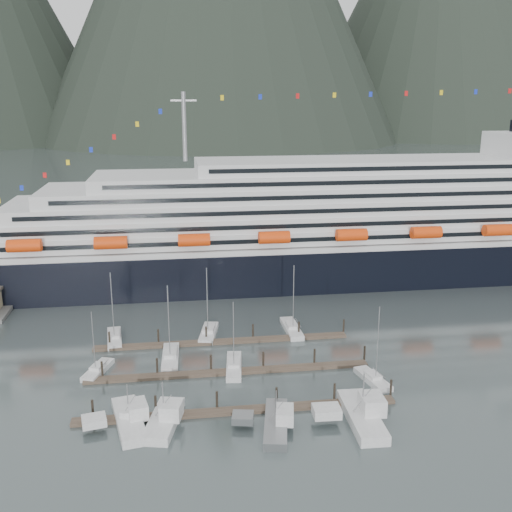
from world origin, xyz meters
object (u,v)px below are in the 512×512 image
object	(u,v)px
sailboat_f	(209,333)
sailboat_g	(292,329)
sailboat_e	(114,338)
sailboat_b	(170,358)
sailboat_a	(98,370)
trawler_d	(361,415)
trawler_a	(128,419)
sailboat_h	(373,379)
sailboat_d	(234,367)
cruise_ship	(345,231)
trawler_c	(275,422)
trawler_b	(163,419)

from	to	relation	value
sailboat_f	sailboat_g	world-z (taller)	sailboat_f
sailboat_e	sailboat_g	distance (m)	34.59
sailboat_b	sailboat_e	bearing A→B (deg)	48.03
sailboat_a	trawler_d	bearing A→B (deg)	-99.29
sailboat_g	trawler_a	xyz separation A→B (m)	(-30.09, -31.33, 0.46)
sailboat_h	trawler_a	world-z (taller)	sailboat_h
sailboat_f	trawler_d	size ratio (longest dim) A/B	1.04
sailboat_d	cruise_ship	bearing A→B (deg)	-27.34
sailboat_a	trawler_d	world-z (taller)	sailboat_a
sailboat_e	trawler_c	size ratio (longest dim) A/B	1.13
sailboat_b	sailboat_g	distance (m)	26.12
sailboat_e	trawler_c	world-z (taller)	sailboat_e
sailboat_f	sailboat_g	distance (m)	16.57
sailboat_h	sailboat_b	bearing A→B (deg)	56.13
sailboat_d	sailboat_g	xyz separation A→B (m)	(13.23, 15.43, 0.02)
trawler_a	trawler_b	distance (m)	5.01
trawler_a	trawler_b	xyz separation A→B (m)	(4.96, -0.69, 0.04)
sailboat_g	sailboat_d	bearing A→B (deg)	138.53
sailboat_h	sailboat_e	bearing A→B (deg)	49.58
trawler_b	sailboat_e	bearing A→B (deg)	29.63
sailboat_b	sailboat_e	size ratio (longest dim) A/B	1.03
sailboat_e	sailboat_g	bearing A→B (deg)	-95.63
sailboat_d	sailboat_e	distance (m)	26.35
cruise_ship	trawler_d	xyz separation A→B (m)	(-17.74, -69.94, -11.03)
sailboat_a	trawler_a	size ratio (longest dim) A/B	0.89
sailboat_a	trawler_c	distance (m)	34.19
cruise_ship	trawler_c	bearing A→B (deg)	-113.44
sailboat_b	trawler_d	distance (m)	36.65
sailboat_b	sailboat_d	world-z (taller)	sailboat_b
cruise_ship	trawler_a	size ratio (longest dim) A/B	16.16
sailboat_b	trawler_b	distance (m)	21.76
sailboat_b	sailboat_a	bearing A→B (deg)	107.47
sailboat_b	sailboat_f	xyz separation A→B (m)	(7.44, 10.30, 0.00)
sailboat_e	trawler_a	xyz separation A→B (m)	(4.51, -31.33, 0.46)
sailboat_a	sailboat_h	xyz separation A→B (m)	(45.00, -9.82, 0.02)
sailboat_a	sailboat_g	world-z (taller)	sailboat_g
sailboat_e	sailboat_f	size ratio (longest dim) A/B	0.98
cruise_ship	trawler_d	world-z (taller)	cruise_ship
cruise_ship	sailboat_b	bearing A→B (deg)	-134.73
sailboat_a	trawler_d	xyz separation A→B (m)	(39.28, -21.37, 0.61)
cruise_ship	sailboat_b	size ratio (longest dim) A/B	14.28
sailboat_b	sailboat_e	distance (m)	14.77
sailboat_b	sailboat_g	size ratio (longest dim) A/B	1.02
sailboat_a	trawler_c	world-z (taller)	sailboat_a
cruise_ship	sailboat_h	size ratio (longest dim) A/B	15.28
sailboat_a	trawler_a	bearing A→B (deg)	-141.69
sailboat_a	trawler_a	distance (m)	18.74
trawler_c	sailboat_a	bearing A→B (deg)	62.47
cruise_ship	sailboat_d	size ratio (longest dim) A/B	16.23
sailboat_g	trawler_b	bearing A→B (deg)	141.02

